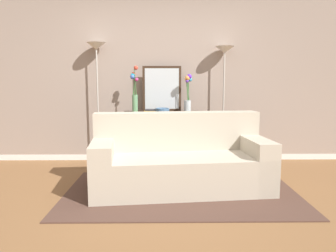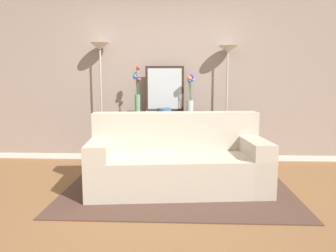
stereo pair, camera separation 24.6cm
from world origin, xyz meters
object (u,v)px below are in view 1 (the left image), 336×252
Objects in this scene: floor_lamp_left at (97,69)px; vase_tall_flowers at (135,91)px; book_row_under_console at (140,161)px; wall_mirror at (162,89)px; couch at (180,162)px; fruit_bowl at (162,110)px; vase_short_flowers at (188,95)px; book_stack at (151,111)px; console_table at (161,129)px; floor_lamp_right at (224,72)px.

vase_tall_flowers is (0.57, -0.10, -0.32)m from floor_lamp_left.
wall_mirror is at bearing 23.66° from book_row_under_console.
fruit_bowl is (-0.21, 1.03, 0.52)m from couch.
vase_short_flowers is 2.61× the size of book_stack.
floor_lamp_left is 0.66m from vase_tall_flowers.
floor_lamp_left is 3.26× the size of vase_short_flowers.
fruit_bowl is at bearing 101.61° from couch.
console_table is 1.66× the size of wall_mirror.
vase_short_flowers is (0.79, -0.01, -0.06)m from vase_tall_flowers.
wall_mirror is (0.97, 0.04, -0.29)m from floor_lamp_left.
floor_lamp_left is 2.67× the size of wall_mirror.
floor_lamp_left is 8.85× the size of fruit_bowl.
console_table is 1.67× the size of vase_tall_flowers.
floor_lamp_left is at bearing 169.64° from vase_tall_flowers.
book_row_under_console is at bearing 115.74° from couch.
fruit_bowl is (0.98, -0.21, -0.60)m from floor_lamp_left.
vase_tall_flowers is at bearing 160.77° from book_stack.
vase_tall_flowers is at bearing 179.64° from console_table.
wall_mirror is (0.01, 0.14, 0.60)m from console_table.
couch is 1.28m from book_row_under_console.
wall_mirror is 0.43m from vase_tall_flowers.
floor_lamp_right reaches higher than book_stack.
vase_tall_flowers is at bearing 179.35° from vase_short_flowers.
floor_lamp_right is 3.17× the size of vase_short_flowers.
couch is at bearing -80.31° from wall_mirror.
console_table is (-0.23, 1.13, 0.23)m from couch.
vase_tall_flowers reaches higher than book_stack.
vase_tall_flowers is (-0.39, 0.00, 0.57)m from console_table.
couch is 2.05m from floor_lamp_left.
wall_mirror is 1.22× the size of vase_short_flowers.
floor_lamp_right is 1.84m from book_row_under_console.
fruit_bowl is at bearing -12.22° from floor_lamp_left.
vase_short_flowers is (1.36, -0.11, -0.38)m from floor_lamp_left.
floor_lamp_right reaches higher than vase_tall_flowers.
floor_lamp_left is (-0.96, 0.11, 0.89)m from console_table.
book_stack reaches higher than console_table.
fruit_bowl is (-0.38, -0.10, -0.22)m from vase_short_flowers.
book_row_under_console is at bearing -175.20° from floor_lamp_right.
console_table is 0.58m from book_row_under_console.
wall_mirror reaches higher than vase_short_flowers.
floor_lamp_right is at bearing 12.84° from fruit_bowl.
floor_lamp_left is at bearing 133.86° from couch.
floor_lamp_right is 6.28× the size of book_row_under_console.
book_row_under_console is at bearing -156.34° from wall_mirror.
console_table is 0.64× the size of floor_lamp_right.
book_stack is at bearing -124.33° from wall_mirror.
couch is 1.52m from vase_tall_flowers.
book_stack is 0.79m from book_row_under_console.
wall_mirror is at bearing 2.20° from floor_lamp_left.
floor_lamp_left is at bearing 167.78° from fruit_bowl.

